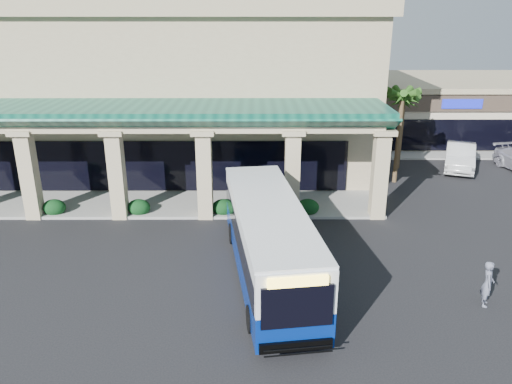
{
  "coord_description": "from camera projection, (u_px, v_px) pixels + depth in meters",
  "views": [
    {
      "loc": [
        -0.43,
        -19.16,
        10.27
      ],
      "look_at": [
        -0.37,
        3.06,
        2.2
      ],
      "focal_mm": 35.0,
      "sensor_mm": 36.0,
      "label": 1
    }
  ],
  "objects": [
    {
      "name": "ground",
      "position": [
        265.0,
        264.0,
        21.52
      ],
      "size": [
        110.0,
        110.0,
        0.0
      ],
      "primitive_type": "plane",
      "color": "black"
    },
    {
      "name": "main_building",
      "position": [
        146.0,
        82.0,
        34.6
      ],
      "size": [
        30.8,
        14.8,
        11.35
      ],
      "primitive_type": null,
      "color": "tan",
      "rests_on": "ground"
    },
    {
      "name": "arcade",
      "position": [
        115.0,
        157.0,
        26.91
      ],
      "size": [
        30.0,
        6.2,
        5.7
      ],
      "primitive_type": null,
      "color": "#0C4839",
      "rests_on": "ground"
    },
    {
      "name": "strip_mall",
      "position": [
        467.0,
        107.0,
        43.28
      ],
      "size": [
        22.5,
        12.5,
        4.9
      ],
      "primitive_type": null,
      "color": "beige",
      "rests_on": "ground"
    },
    {
      "name": "palm_0",
      "position": [
        399.0,
        131.0,
        30.75
      ],
      "size": [
        2.4,
        2.4,
        6.6
      ],
      "primitive_type": null,
      "color": "#1E4211",
      "rests_on": "ground"
    },
    {
      "name": "palm_1",
      "position": [
        401.0,
        127.0,
        33.71
      ],
      "size": [
        2.4,
        2.4,
        5.8
      ],
      "primitive_type": null,
      "color": "#1E4211",
      "rests_on": "ground"
    },
    {
      "name": "broadleaf_tree",
      "position": [
        357.0,
        119.0,
        38.57
      ],
      "size": [
        2.6,
        2.6,
        4.81
      ],
      "primitive_type": null,
      "color": "black",
      "rests_on": "ground"
    },
    {
      "name": "transit_bus",
      "position": [
        269.0,
        241.0,
        20.04
      ],
      "size": [
        4.07,
        11.44,
        3.13
      ],
      "primitive_type": null,
      "rotation": [
        0.0,
        0.0,
        0.13
      ],
      "color": "navy",
      "rests_on": "ground"
    },
    {
      "name": "pedestrian",
      "position": [
        488.0,
        284.0,
        18.24
      ],
      "size": [
        0.61,
        0.75,
        1.77
      ],
      "primitive_type": "imported",
      "rotation": [
        0.0,
        0.0,
        1.24
      ],
      "color": "slate",
      "rests_on": "ground"
    },
    {
      "name": "car_white",
      "position": [
        460.0,
        157.0,
        34.24
      ],
      "size": [
        3.63,
        5.6,
        1.74
      ],
      "primitive_type": "imported",
      "rotation": [
        0.0,
        0.0,
        -0.37
      ],
      "color": "white",
      "rests_on": "ground"
    }
  ]
}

